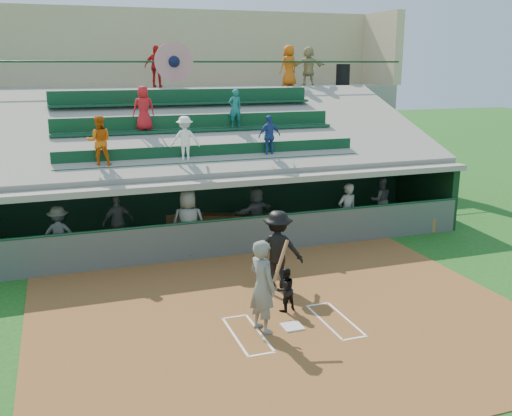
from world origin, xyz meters
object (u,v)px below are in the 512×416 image
object	(u,v)px
catcher	(285,290)
trash_bin	(343,75)
home_plate	(292,326)
batter_at_plate	(262,286)

from	to	relation	value
catcher	trash_bin	bearing A→B (deg)	-136.78
catcher	home_plate	bearing A→B (deg)	64.20
catcher	trash_bin	size ratio (longest dim) A/B	1.13
catcher	trash_bin	world-z (taller)	trash_bin
home_plate	batter_at_plate	size ratio (longest dim) A/B	0.21
home_plate	trash_bin	xyz separation A→B (m)	(7.67, 12.73, 5.02)
batter_at_plate	catcher	world-z (taller)	batter_at_plate
batter_at_plate	trash_bin	bearing A→B (deg)	56.65
trash_bin	catcher	bearing A→B (deg)	-122.27
home_plate	batter_at_plate	xyz separation A→B (m)	(-0.66, 0.08, 1.00)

